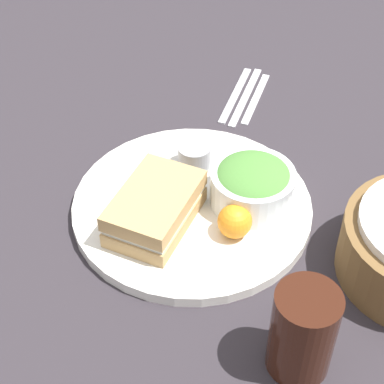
% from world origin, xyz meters
% --- Properties ---
extents(ground_plane, '(4.00, 4.00, 0.00)m').
position_xyz_m(ground_plane, '(0.00, 0.00, 0.00)').
color(ground_plane, '#2D282D').
extents(plate, '(0.33, 0.33, 0.02)m').
position_xyz_m(plate, '(0.00, 0.00, 0.01)').
color(plate, white).
rests_on(plate, ground_plane).
extents(sandwich, '(0.15, 0.10, 0.05)m').
position_xyz_m(sandwich, '(0.06, -0.02, 0.04)').
color(sandwich, tan).
rests_on(sandwich, plate).
extents(salad_bowl, '(0.12, 0.12, 0.06)m').
position_xyz_m(salad_bowl, '(-0.04, 0.07, 0.05)').
color(salad_bowl, white).
rests_on(salad_bowl, plate).
extents(dressing_cup, '(0.05, 0.05, 0.04)m').
position_xyz_m(dressing_cup, '(-0.07, -0.03, 0.04)').
color(dressing_cup, '#99999E').
rests_on(dressing_cup, plate).
extents(orange_wedge, '(0.05, 0.05, 0.05)m').
position_xyz_m(orange_wedge, '(0.02, 0.08, 0.04)').
color(orange_wedge, orange).
rests_on(orange_wedge, plate).
extents(drink_glass, '(0.07, 0.07, 0.12)m').
position_xyz_m(drink_glass, '(0.15, 0.22, 0.06)').
color(drink_glass, '#38190F').
rests_on(drink_glass, ground_plane).
extents(fork, '(0.17, 0.04, 0.01)m').
position_xyz_m(fork, '(-0.28, -0.07, 0.00)').
color(fork, silver).
rests_on(fork, ground_plane).
extents(knife, '(0.18, 0.05, 0.01)m').
position_xyz_m(knife, '(-0.28, -0.06, 0.00)').
color(knife, silver).
rests_on(knife, ground_plane).
extents(spoon, '(0.15, 0.04, 0.01)m').
position_xyz_m(spoon, '(-0.29, -0.04, 0.00)').
color(spoon, silver).
rests_on(spoon, ground_plane).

